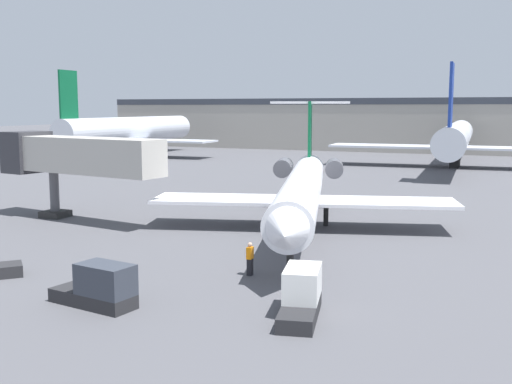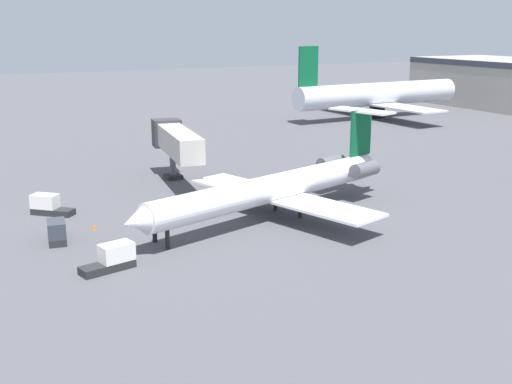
{
  "view_description": "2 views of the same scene",
  "coord_description": "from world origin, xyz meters",
  "px_view_note": "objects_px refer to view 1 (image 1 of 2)",
  "views": [
    {
      "loc": [
        15.01,
        -39.23,
        8.39
      ],
      "look_at": [
        -1.64,
        -1.31,
        2.71
      ],
      "focal_mm": 43.56,
      "sensor_mm": 36.0,
      "label": 1
    },
    {
      "loc": [
        50.64,
        -27.07,
        17.25
      ],
      "look_at": [
        1.1,
        -1.49,
        2.72
      ],
      "focal_mm": 45.03,
      "sensor_mm": 36.0,
      "label": 2
    }
  ],
  "objects_px": {
    "baggage_tug_lead": "(100,288)",
    "jet_bridge": "(71,156)",
    "baggage_tug_spare": "(301,295)",
    "parked_airliner_west_end": "(129,130)",
    "traffic_cone_near": "(114,276)",
    "regional_jet": "(303,186)",
    "ground_crew_marshaller": "(250,259)",
    "parked_airliner_west_mid": "(456,138)"
  },
  "relations": [
    {
      "from": "baggage_tug_lead",
      "to": "parked_airliner_west_end",
      "type": "bearing_deg",
      "value": 124.22
    },
    {
      "from": "ground_crew_marshaller",
      "to": "jet_bridge",
      "type": "bearing_deg",
      "value": 154.52
    },
    {
      "from": "regional_jet",
      "to": "baggage_tug_spare",
      "type": "height_order",
      "value": "regional_jet"
    },
    {
      "from": "jet_bridge",
      "to": "parked_airliner_west_mid",
      "type": "distance_m",
      "value": 57.94
    },
    {
      "from": "baggage_tug_spare",
      "to": "parked_airliner_west_mid",
      "type": "distance_m",
      "value": 67.3
    },
    {
      "from": "traffic_cone_near",
      "to": "parked_airliner_west_end",
      "type": "relative_size",
      "value": 0.02
    },
    {
      "from": "jet_bridge",
      "to": "baggage_tug_spare",
      "type": "distance_m",
      "value": 26.91
    },
    {
      "from": "jet_bridge",
      "to": "ground_crew_marshaller",
      "type": "relative_size",
      "value": 8.68
    },
    {
      "from": "jet_bridge",
      "to": "baggage_tug_lead",
      "type": "xyz_separation_m",
      "value": [
        14.8,
        -15.95,
        -3.96
      ]
    },
    {
      "from": "baggage_tug_lead",
      "to": "baggage_tug_spare",
      "type": "distance_m",
      "value": 8.49
    },
    {
      "from": "regional_jet",
      "to": "baggage_tug_lead",
      "type": "bearing_deg",
      "value": -95.87
    },
    {
      "from": "parked_airliner_west_end",
      "to": "traffic_cone_near",
      "type": "bearing_deg",
      "value": -55.47
    },
    {
      "from": "traffic_cone_near",
      "to": "parked_airliner_west_end",
      "type": "bearing_deg",
      "value": 124.53
    },
    {
      "from": "baggage_tug_spare",
      "to": "parked_airliner_west_mid",
      "type": "relative_size",
      "value": 0.1
    },
    {
      "from": "regional_jet",
      "to": "parked_airliner_west_end",
      "type": "distance_m",
      "value": 68.53
    },
    {
      "from": "baggage_tug_lead",
      "to": "jet_bridge",
      "type": "bearing_deg",
      "value": 132.87
    },
    {
      "from": "parked_airliner_west_mid",
      "to": "jet_bridge",
      "type": "bearing_deg",
      "value": -112.06
    },
    {
      "from": "parked_airliner_west_mid",
      "to": "traffic_cone_near",
      "type": "bearing_deg",
      "value": -97.56
    },
    {
      "from": "traffic_cone_near",
      "to": "regional_jet",
      "type": "bearing_deg",
      "value": 76.75
    },
    {
      "from": "baggage_tug_lead",
      "to": "traffic_cone_near",
      "type": "distance_m",
      "value": 3.94
    },
    {
      "from": "regional_jet",
      "to": "traffic_cone_near",
      "type": "bearing_deg",
      "value": -103.25
    },
    {
      "from": "jet_bridge",
      "to": "ground_crew_marshaller",
      "type": "xyz_separation_m",
      "value": [
        18.56,
        -8.84,
        -3.94
      ]
    },
    {
      "from": "jet_bridge",
      "to": "baggage_tug_spare",
      "type": "height_order",
      "value": "jet_bridge"
    },
    {
      "from": "ground_crew_marshaller",
      "to": "parked_airliner_west_end",
      "type": "distance_m",
      "value": 79.22
    },
    {
      "from": "baggage_tug_lead",
      "to": "traffic_cone_near",
      "type": "relative_size",
      "value": 7.56
    },
    {
      "from": "parked_airliner_west_end",
      "to": "baggage_tug_spare",
      "type": "bearing_deg",
      "value": -50.35
    },
    {
      "from": "baggage_tug_spare",
      "to": "parked_airliner_west_end",
      "type": "distance_m",
      "value": 85.61
    },
    {
      "from": "jet_bridge",
      "to": "baggage_tug_lead",
      "type": "bearing_deg",
      "value": -47.13
    },
    {
      "from": "traffic_cone_near",
      "to": "parked_airliner_west_mid",
      "type": "bearing_deg",
      "value": 82.44
    },
    {
      "from": "parked_airliner_west_end",
      "to": "regional_jet",
      "type": "bearing_deg",
      "value": -44.95
    },
    {
      "from": "traffic_cone_near",
      "to": "parked_airliner_west_mid",
      "type": "xyz_separation_m",
      "value": [
        8.79,
        66.2,
        3.92
      ]
    },
    {
      "from": "traffic_cone_near",
      "to": "ground_crew_marshaller",
      "type": "bearing_deg",
      "value": 33.3
    },
    {
      "from": "baggage_tug_lead",
      "to": "parked_airliner_west_mid",
      "type": "xyz_separation_m",
      "value": [
        6.96,
        69.64,
        3.36
      ]
    },
    {
      "from": "jet_bridge",
      "to": "parked_airliner_west_end",
      "type": "xyz_separation_m",
      "value": [
        -31.64,
        52.34,
        -0.34
      ]
    },
    {
      "from": "ground_crew_marshaller",
      "to": "traffic_cone_near",
      "type": "bearing_deg",
      "value": -146.7
    },
    {
      "from": "ground_crew_marshaller",
      "to": "parked_airliner_west_mid",
      "type": "xyz_separation_m",
      "value": [
        3.21,
        62.54,
        3.34
      ]
    },
    {
      "from": "parked_airliner_west_end",
      "to": "ground_crew_marshaller",
      "type": "bearing_deg",
      "value": -50.64
    },
    {
      "from": "jet_bridge",
      "to": "baggage_tug_lead",
      "type": "relative_size",
      "value": 3.53
    },
    {
      "from": "regional_jet",
      "to": "jet_bridge",
      "type": "height_order",
      "value": "regional_jet"
    },
    {
      "from": "jet_bridge",
      "to": "parked_airliner_west_end",
      "type": "relative_size",
      "value": 0.4
    },
    {
      "from": "parked_airliner_west_end",
      "to": "parked_airliner_west_mid",
      "type": "bearing_deg",
      "value": 1.45
    },
    {
      "from": "regional_jet",
      "to": "jet_bridge",
      "type": "relative_size",
      "value": 2.13
    }
  ]
}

